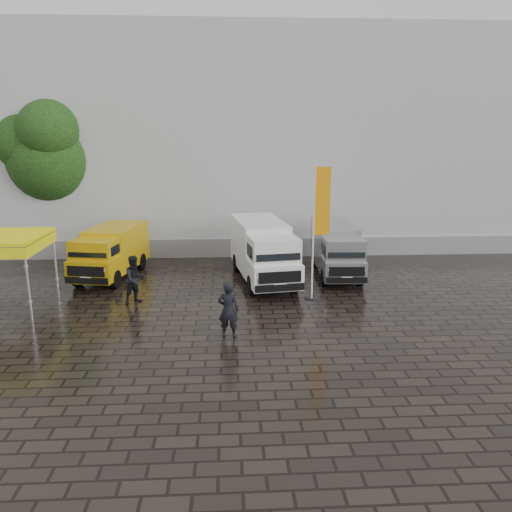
{
  "coord_description": "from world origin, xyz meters",
  "views": [
    {
      "loc": [
        -2.07,
        -18.27,
        6.51
      ],
      "look_at": [
        -0.94,
        2.2,
        1.45
      ],
      "focal_mm": 35.0,
      "sensor_mm": 36.0,
      "label": 1
    }
  ],
  "objects": [
    {
      "name": "van_yellow",
      "position": [
        -7.52,
        4.32,
        1.14
      ],
      "size": [
        2.82,
        5.22,
        2.28
      ],
      "primitive_type": null,
      "rotation": [
        0.0,
        0.0,
        -0.2
      ],
      "color": "#D29F0B",
      "rests_on": "ground"
    },
    {
      "name": "ground",
      "position": [
        0.0,
        0.0,
        0.0
      ],
      "size": [
        120.0,
        120.0,
        0.0
      ],
      "primitive_type": "plane",
      "color": "black",
      "rests_on": "ground"
    },
    {
      "name": "van_silver",
      "position": [
        2.93,
        4.16,
        1.15
      ],
      "size": [
        1.99,
        5.38,
        2.3
      ],
      "primitive_type": null,
      "rotation": [
        0.0,
        0.0,
        -0.04
      ],
      "color": "#9D9FA1",
      "rests_on": "ground"
    },
    {
      "name": "person_front",
      "position": [
        -2.12,
        -2.98,
        0.94
      ],
      "size": [
        0.74,
        0.54,
        1.88
      ],
      "primitive_type": "imported",
      "rotation": [
        0.0,
        0.0,
        2.99
      ],
      "color": "black",
      "rests_on": "ground"
    },
    {
      "name": "wheelie_bin",
      "position": [
        4.5,
        7.48,
        0.5
      ],
      "size": [
        0.77,
        0.77,
        1.01
      ],
      "primitive_type": "cube",
      "rotation": [
        0.0,
        0.0,
        -0.33
      ],
      "color": "black",
      "rests_on": "ground"
    },
    {
      "name": "tree",
      "position": [
        -11.45,
        9.32,
        5.44
      ],
      "size": [
        4.72,
        4.72,
        8.48
      ],
      "color": "black",
      "rests_on": "ground"
    },
    {
      "name": "person_tent",
      "position": [
        -5.76,
        0.66,
        0.95
      ],
      "size": [
        1.17,
        1.15,
        1.9
      ],
      "primitive_type": "imported",
      "rotation": [
        0.0,
        0.0,
        0.72
      ],
      "color": "black",
      "rests_on": "ground"
    },
    {
      "name": "hall_plinth",
      "position": [
        2.0,
        7.95,
        0.5
      ],
      "size": [
        44.0,
        0.15,
        1.0
      ],
      "primitive_type": "cube",
      "color": "gray",
      "rests_on": "ground"
    },
    {
      "name": "flagpole",
      "position": [
        1.42,
        0.75,
        3.1
      ],
      "size": [
        0.88,
        0.5,
        5.49
      ],
      "color": "black",
      "rests_on": "ground"
    },
    {
      "name": "van_white",
      "position": [
        -0.55,
        3.39,
        1.32
      ],
      "size": [
        2.89,
        6.31,
        2.64
      ],
      "primitive_type": null,
      "rotation": [
        0.0,
        0.0,
        0.15
      ],
      "color": "white",
      "rests_on": "ground"
    },
    {
      "name": "exhibition_hall",
      "position": [
        2.0,
        16.0,
        6.0
      ],
      "size": [
        44.0,
        16.0,
        12.0
      ],
      "primitive_type": "cube",
      "color": "silver",
      "rests_on": "ground"
    }
  ]
}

